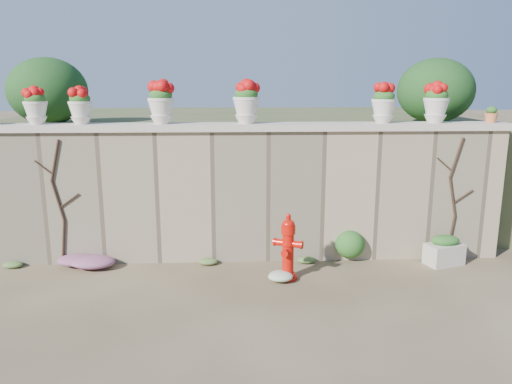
{
  "coord_description": "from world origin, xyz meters",
  "views": [
    {
      "loc": [
        -0.09,
        -5.64,
        2.74
      ],
      "look_at": [
        0.22,
        1.4,
        1.14
      ],
      "focal_mm": 35.0,
      "sensor_mm": 36.0,
      "label": 1
    }
  ],
  "objects_px": {
    "fire_hydrant": "(288,247)",
    "urn_pot_0": "(36,106)",
    "planter_box": "(444,251)",
    "terracotta_pot": "(491,115)"
  },
  "relations": [
    {
      "from": "fire_hydrant",
      "to": "urn_pot_0",
      "type": "xyz_separation_m",
      "value": [
        -3.6,
        0.9,
        1.89
      ]
    },
    {
      "from": "planter_box",
      "to": "fire_hydrant",
      "type": "bearing_deg",
      "value": 172.34
    },
    {
      "from": "urn_pot_0",
      "to": "terracotta_pot",
      "type": "xyz_separation_m",
      "value": [
        6.76,
        0.0,
        -0.16
      ]
    },
    {
      "from": "planter_box",
      "to": "terracotta_pot",
      "type": "height_order",
      "value": "terracotta_pot"
    },
    {
      "from": "fire_hydrant",
      "to": "urn_pot_0",
      "type": "distance_m",
      "value": 4.16
    },
    {
      "from": "planter_box",
      "to": "terracotta_pot",
      "type": "relative_size",
      "value": 2.65
    },
    {
      "from": "fire_hydrant",
      "to": "planter_box",
      "type": "distance_m",
      "value": 2.48
    },
    {
      "from": "planter_box",
      "to": "urn_pot_0",
      "type": "height_order",
      "value": "urn_pot_0"
    },
    {
      "from": "planter_box",
      "to": "terracotta_pot",
      "type": "distance_m",
      "value": 2.17
    },
    {
      "from": "urn_pot_0",
      "to": "terracotta_pot",
      "type": "distance_m",
      "value": 6.76
    }
  ]
}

